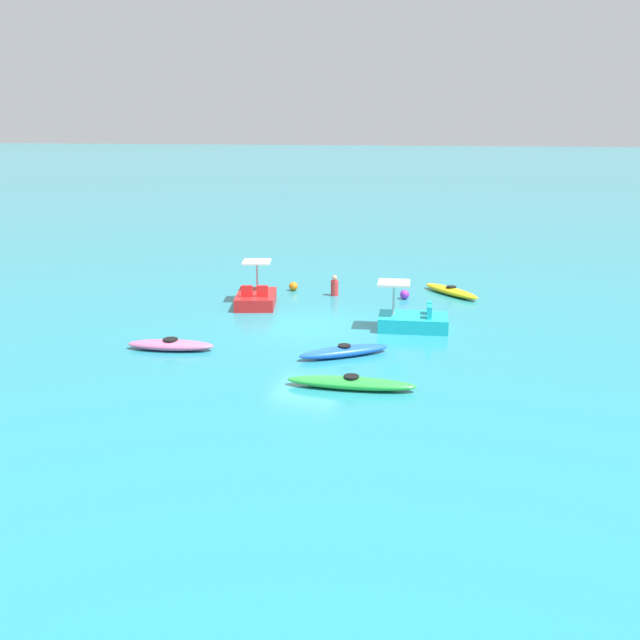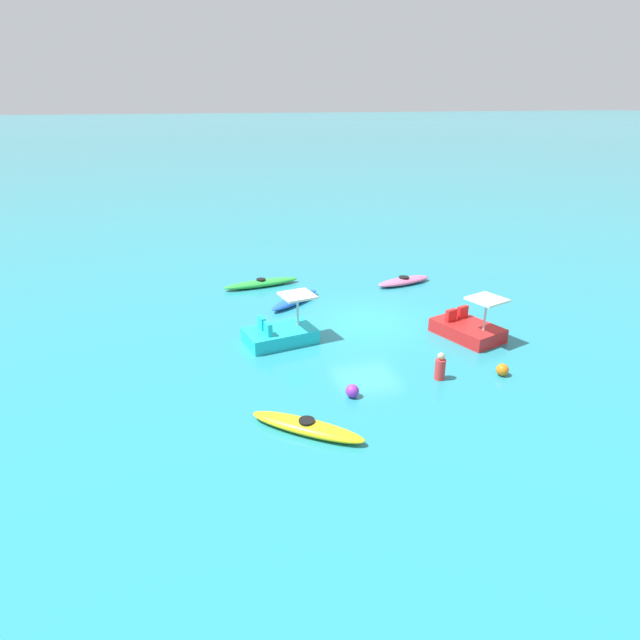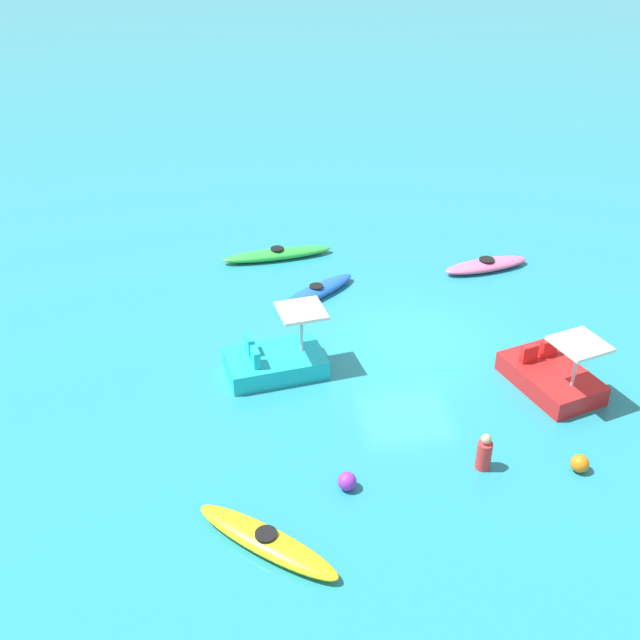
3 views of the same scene
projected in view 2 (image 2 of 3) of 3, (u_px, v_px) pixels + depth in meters
The scene contains 10 objects.
ground_plane at pixel (368, 322), 21.27m from camera, with size 600.00×600.00×0.00m, color teal.
kayak_yellow at pixel (307, 427), 14.21m from camera, with size 2.62×2.82×0.37m.
kayak_pink at pixel (404, 281), 25.48m from camera, with size 1.26×2.87×0.37m.
kayak_green at pixel (261, 283), 25.18m from camera, with size 1.08×3.58×0.37m.
kayak_blue at pixel (295, 300), 23.10m from camera, with size 2.30×2.72×0.37m.
pedal_boat_cyan at pixel (280, 333), 19.41m from camera, with size 1.86×2.63×1.68m.
pedal_boat_red at pixel (468, 328), 19.82m from camera, with size 2.73×2.14×1.68m.
buoy_purple at pixel (352, 391), 15.88m from camera, with size 0.39×0.39×0.39m, color purple.
buoy_orange at pixel (502, 370), 17.12m from camera, with size 0.39×0.39×0.39m, color orange.
person_near_shore at pixel (440, 368), 16.83m from camera, with size 0.45×0.45×0.88m.
Camera 2 is at (-18.24, 7.62, 8.05)m, focal length 30.98 mm.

